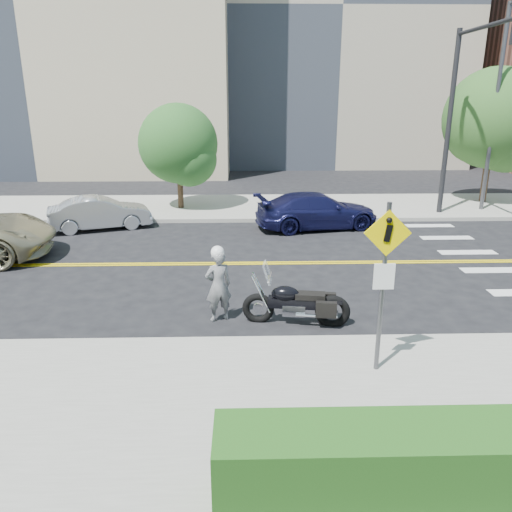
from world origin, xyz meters
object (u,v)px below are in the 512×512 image
Objects in this scene: pedestrian_sign at (384,273)px; parked_car_blue at (317,211)px; motorcyclist at (218,284)px; parked_car_silver at (100,213)px; motorcycle at (297,294)px.

pedestrian_sign reaches higher than parked_car_blue.
motorcyclist is 9.36m from parked_car_silver.
motorcycle is 10.50m from parked_car_silver.
motorcycle is 8.36m from parked_car_blue.
parked_car_blue is (3.31, 7.98, -0.19)m from motorcyclist.
pedestrian_sign is 3.93m from motorcyclist.
motorcycle is at bearing -161.21° from parked_car_silver.
motorcycle is at bearing 157.55° from parked_car_blue.
pedestrian_sign is 1.74× the size of motorcyclist.
motorcyclist reaches higher than parked_car_silver.
pedestrian_sign is at bearing -163.01° from parked_car_silver.
pedestrian_sign is 10.49m from parked_car_blue.
pedestrian_sign is 0.82× the size of parked_car_silver.
motorcycle is (1.69, -0.22, -0.17)m from motorcyclist.
pedestrian_sign reaches higher than motorcycle.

